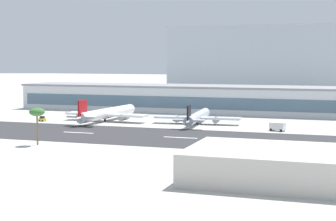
{
  "coord_description": "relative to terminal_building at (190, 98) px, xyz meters",
  "views": [
    {
      "loc": [
        95.73,
        -182.1,
        26.99
      ],
      "look_at": [
        24.82,
        28.21,
        5.85
      ],
      "focal_mm": 58.33,
      "sensor_mm": 36.0,
      "label": 1
    }
  ],
  "objects": [
    {
      "name": "foreground_hangar",
      "position": [
        61.82,
        -147.02,
        -3.16
      ],
      "size": [
        36.67,
        27.44,
        7.17
      ],
      "primitive_type": "cube",
      "color": "#BCB7AD",
      "rests_on": "ground_plane"
    },
    {
      "name": "ground_plane",
      "position": [
        -17.61,
        -84.76,
        -6.75
      ],
      "size": [
        1400.0,
        1400.0,
        0.0
      ],
      "primitive_type": "plane",
      "color": "#B2AFA8"
    },
    {
      "name": "runway_centreline_dash_5",
      "position": [
        23.07,
        -90.36,
        -6.66
      ],
      "size": [
        12.0,
        1.2,
        0.01
      ],
      "primitive_type": "cube",
      "color": "white",
      "rests_on": "runway_strip"
    },
    {
      "name": "runway_centreline_dash_4",
      "position": [
        -15.93,
        -90.36,
        -6.66
      ],
      "size": [
        12.0,
        1.2,
        0.01
      ],
      "primitive_type": "cube",
      "color": "white",
      "rests_on": "runway_strip"
    },
    {
      "name": "service_box_truck_0",
      "position": [
        52.29,
        -62.08,
        -4.96
      ],
      "size": [
        6.46,
        4.31,
        3.25
      ],
      "rotation": [
        0.0,
        0.0,
        2.79
      ],
      "color": "white",
      "rests_on": "ground_plane"
    },
    {
      "name": "airliner_black_tail_gate_1",
      "position": [
        17.98,
        -51.45,
        -3.8
      ],
      "size": [
        36.17,
        44.2,
        9.23
      ],
      "rotation": [
        0.0,
        0.0,
        1.66
      ],
      "color": "silver",
      "rests_on": "ground_plane"
    },
    {
      "name": "terminal_building",
      "position": [
        0.0,
        0.0,
        0.0
      ],
      "size": [
        180.65,
        29.23,
        13.48
      ],
      "color": "silver",
      "rests_on": "ground_plane"
    },
    {
      "name": "airliner_red_tail_gate_0",
      "position": [
        -22.05,
        -54.41,
        -3.39
      ],
      "size": [
        37.82,
        50.44,
        10.53
      ],
      "rotation": [
        0.0,
        0.0,
        1.5
      ],
      "color": "white",
      "rests_on": "ground_plane"
    },
    {
      "name": "distant_hotel_block",
      "position": [
        22.98,
        106.08,
        17.84
      ],
      "size": [
        133.09,
        30.56,
        49.18
      ],
      "primitive_type": "cube",
      "color": "#A8B2BC",
      "rests_on": "ground_plane"
    },
    {
      "name": "service_baggage_tug_1",
      "position": [
        -48.46,
        -62.06,
        -5.7
      ],
      "size": [
        3.53,
        2.63,
        2.2
      ],
      "rotation": [
        0.0,
        0.0,
        5.99
      ],
      "color": "gold",
      "rests_on": "ground_plane"
    },
    {
      "name": "runway_strip",
      "position": [
        -17.61,
        -90.36,
        -6.71
      ],
      "size": [
        800.0,
        43.16,
        0.08
      ],
      "primitive_type": "cube",
      "color": "#2D2D30",
      "rests_on": "ground_plane"
    },
    {
      "name": "palm_tree_1",
      "position": [
        -14.79,
        -119.52,
        3.45
      ],
      "size": [
        4.8,
        4.8,
        11.75
      ],
      "color": "brown",
      "rests_on": "ground_plane"
    },
    {
      "name": "runway_centreline_dash_6",
      "position": [
        62.37,
        -90.36,
        -6.66
      ],
      "size": [
        12.0,
        1.2,
        0.01
      ],
      "primitive_type": "cube",
      "color": "white",
      "rests_on": "runway_strip"
    }
  ]
}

